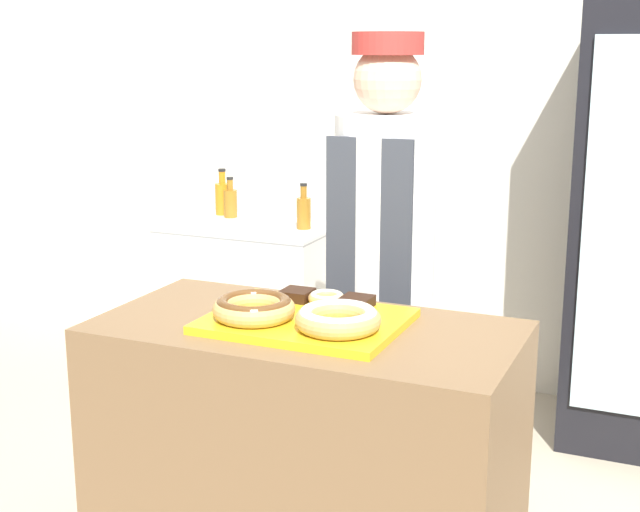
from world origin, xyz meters
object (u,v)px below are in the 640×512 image
object	(u,v)px
serving_tray	(306,321)
donut_mini_center	(327,298)
baker_person	(382,271)
chest_freezer	(252,300)
bottle_orange	(223,197)
bottle_amber_b	(304,211)
brownie_back_left	(297,295)
bottle_amber	(230,202)
donut_light_glaze	(338,318)
donut_chocolate_glaze	(254,307)
brownie_back_right	(357,302)

from	to	relation	value
serving_tray	donut_mini_center	size ratio (longest dim) A/B	4.90
donut_mini_center	baker_person	bearing A→B (deg)	90.50
baker_person	chest_freezer	bearing A→B (deg)	134.98
bottle_orange	bottle_amber_b	world-z (taller)	bottle_orange
brownie_back_left	bottle_amber	size ratio (longest dim) A/B	0.41
donut_mini_center	bottle_amber_b	bearing A→B (deg)	116.74
brownie_back_left	bottle_amber	world-z (taller)	bottle_amber
serving_tray	brownie_back_left	xyz separation A→B (m)	(-0.10, 0.15, 0.03)
brownie_back_left	chest_freezer	size ratio (longest dim) A/B	0.10
donut_light_glaze	donut_mini_center	bearing A→B (deg)	120.17
donut_light_glaze	chest_freezer	xyz separation A→B (m)	(-1.24, 1.83, -0.58)
donut_chocolate_glaze	donut_mini_center	distance (m)	0.25
baker_person	bottle_orange	world-z (taller)	baker_person
donut_chocolate_glaze	baker_person	bearing A→B (deg)	80.34
donut_light_glaze	bottle_amber_b	world-z (taller)	bottle_amber_b
brownie_back_right	bottle_orange	xyz separation A→B (m)	(-1.48, 1.80, -0.06)
bottle_amber	donut_chocolate_glaze	bearing A→B (deg)	-59.14
donut_chocolate_glaze	baker_person	world-z (taller)	baker_person
serving_tray	donut_mini_center	bearing A→B (deg)	90.00
donut_light_glaze	bottle_amber_b	xyz separation A→B (m)	(-0.95, 1.84, -0.09)
donut_chocolate_glaze	brownie_back_left	xyz separation A→B (m)	(0.03, 0.22, -0.02)
bottle_amber_b	baker_person	bearing A→B (deg)	-53.97
serving_tray	bottle_amber	world-z (taller)	bottle_amber
donut_chocolate_glaze	brownie_back_left	distance (m)	0.22
donut_mini_center	brownie_back_right	distance (m)	0.10
donut_chocolate_glaze	brownie_back_right	size ratio (longest dim) A/B	2.65
serving_tray	brownie_back_right	size ratio (longest dim) A/B	6.15
donut_light_glaze	baker_person	world-z (taller)	baker_person
donut_light_glaze	chest_freezer	bearing A→B (deg)	124.04
donut_light_glaze	brownie_back_left	world-z (taller)	donut_light_glaze
donut_mini_center	bottle_orange	world-z (taller)	bottle_orange
baker_person	chest_freezer	size ratio (longest dim) A/B	2.06
brownie_back_right	baker_person	xyz separation A→B (m)	(-0.10, 0.51, -0.04)
serving_tray	bottle_amber_b	bearing A→B (deg)	114.78
brownie_back_left	brownie_back_right	xyz separation A→B (m)	(0.19, 0.00, 0.00)
donut_mini_center	brownie_back_left	world-z (taller)	donut_mini_center
serving_tray	brownie_back_right	world-z (taller)	brownie_back_right
brownie_back_left	bottle_amber_b	size ratio (longest dim) A/B	0.39
brownie_back_right	baker_person	size ratio (longest dim) A/B	0.05
brownie_back_left	bottle_amber_b	xyz separation A→B (m)	(-0.72, 1.62, -0.07)
donut_chocolate_glaze	brownie_back_left	size ratio (longest dim) A/B	2.65
donut_mini_center	brownie_back_left	xyz separation A→B (m)	(-0.10, -0.00, -0.00)
donut_chocolate_glaze	bottle_amber	bearing A→B (deg)	120.86
bottle_amber	chest_freezer	bearing A→B (deg)	-34.94
brownie_back_left	baker_person	xyz separation A→B (m)	(0.09, 0.51, -0.04)
bottle_orange	bottle_amber	bearing A→B (deg)	-34.90
donut_light_glaze	bottle_amber	xyz separation A→B (m)	(-1.43, 1.97, -0.10)
donut_light_glaze	donut_chocolate_glaze	bearing A→B (deg)	180.00
donut_mini_center	chest_freezer	world-z (taller)	donut_mini_center
donut_mini_center	bottle_amber	bearing A→B (deg)	126.73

